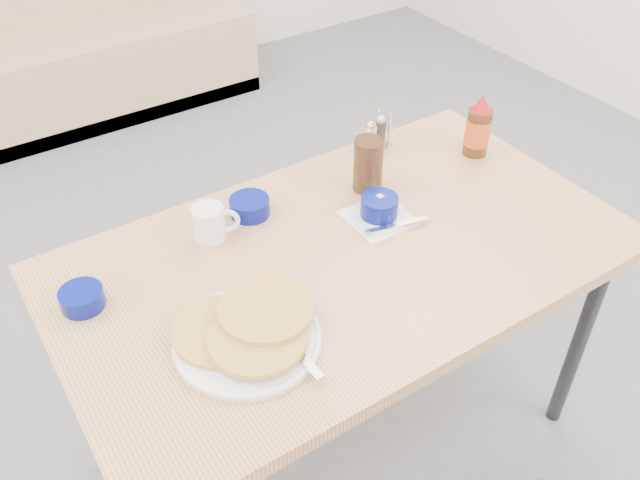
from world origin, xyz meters
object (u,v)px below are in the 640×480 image
butter_bowl (250,207)px  syrup_bottle (478,129)px  creamer_bowl (82,299)px  dining_table (344,271)px  coffee_mug (210,222)px  grits_setting (379,210)px  pancake_plate (248,333)px  amber_tumbler (368,165)px  condiment_caddy (375,137)px  booth_bench (66,50)px

butter_bowl → syrup_bottle: size_ratio=0.56×
creamer_bowl → dining_table: bearing=-16.0°
coffee_mug → butter_bowl: (0.13, 0.03, -0.02)m
grits_setting → syrup_bottle: syrup_bottle is taller
grits_setting → creamer_bowl: 0.75m
pancake_plate → dining_table: bearing=20.2°
dining_table → syrup_bottle: bearing=15.5°
pancake_plate → amber_tumbler: amber_tumbler is taller
condiment_caddy → syrup_bottle: size_ratio=0.64×
creamer_bowl → pancake_plate: bearing=-48.6°
creamer_bowl → amber_tumbler: size_ratio=0.65×
pancake_plate → condiment_caddy: size_ratio=2.73×
coffee_mug → butter_bowl: bearing=14.4°
creamer_bowl → butter_bowl: (0.47, 0.09, 0.00)m
booth_bench → butter_bowl: bearing=-93.0°
butter_bowl → condiment_caddy: condiment_caddy is taller
syrup_bottle → dining_table: bearing=-164.5°
creamer_bowl → booth_bench: bearing=75.9°
creamer_bowl → syrup_bottle: (1.17, -0.01, 0.06)m
condiment_caddy → syrup_bottle: 0.30m
condiment_caddy → coffee_mug: bearing=172.6°
grits_setting → condiment_caddy: 0.34m
dining_table → coffee_mug: size_ratio=12.26×
pancake_plate → syrup_bottle: 0.96m
booth_bench → syrup_bottle: booth_bench is taller
pancake_plate → coffee_mug: 0.36m
coffee_mug → creamer_bowl: size_ratio=1.17×
grits_setting → syrup_bottle: bearing=12.9°
booth_bench → pancake_plate: size_ratio=5.71×
amber_tumbler → coffee_mug: bearing=175.0°
grits_setting → coffee_mug: bearing=157.0°
creamer_bowl → amber_tumbler: amber_tumbler is taller
butter_bowl → condiment_caddy: size_ratio=0.86×
grits_setting → amber_tumbler: size_ratio=1.18×
pancake_plate → creamer_bowl: pancake_plate is taller
grits_setting → creamer_bowl: (-0.74, 0.11, -0.01)m
pancake_plate → grits_setting: 0.52m
amber_tumbler → syrup_bottle: bearing=-4.6°
grits_setting → syrup_bottle: size_ratio=0.94×
pancake_plate → booth_bench: bearing=82.8°
grits_setting → amber_tumbler: 0.15m
grits_setting → butter_bowl: size_ratio=1.69×
creamer_bowl → condiment_caddy: size_ratio=0.80×
coffee_mug → syrup_bottle: size_ratio=0.60×
dining_table → butter_bowl: butter_bowl is taller
coffee_mug → syrup_bottle: bearing=-4.8°
creamer_bowl → condiment_caddy: condiment_caddy is taller
dining_table → grits_setting: size_ratio=7.91×
amber_tumbler → syrup_bottle: size_ratio=0.80×
condiment_caddy → dining_table: bearing=-153.4°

